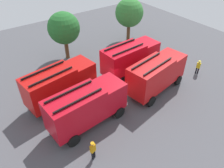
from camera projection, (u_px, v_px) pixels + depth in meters
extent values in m
plane|color=#4C4C51|center=(112.00, 95.00, 22.57)|extent=(48.56, 48.56, 0.00)
cube|color=red|center=(109.00, 94.00, 19.39)|extent=(2.39, 2.66, 2.60)
cube|color=#8C9EAD|center=(118.00, 87.00, 19.74)|extent=(0.24, 2.12, 1.46)
cube|color=red|center=(76.00, 110.00, 17.50)|extent=(4.98, 2.86, 2.90)
cube|color=black|center=(69.00, 91.00, 16.96)|extent=(4.32, 0.45, 0.12)
cube|color=black|center=(79.00, 100.00, 16.13)|extent=(4.32, 0.45, 0.12)
cube|color=silver|center=(119.00, 98.00, 20.70)|extent=(0.38, 2.38, 0.28)
cylinder|color=black|center=(103.00, 99.00, 21.16)|extent=(1.12, 0.43, 1.10)
cylinder|color=black|center=(119.00, 112.00, 19.70)|extent=(1.12, 0.43, 1.10)
cylinder|color=black|center=(59.00, 123.00, 18.64)|extent=(1.12, 0.43, 1.10)
cylinder|color=black|center=(73.00, 140.00, 17.18)|extent=(1.12, 0.43, 1.10)
cube|color=red|center=(170.00, 65.00, 23.30)|extent=(2.56, 2.81, 2.60)
cube|color=#8C9EAD|center=(176.00, 59.00, 23.70)|extent=(0.41, 2.11, 1.46)
cube|color=red|center=(150.00, 77.00, 21.25)|extent=(5.13, 3.21, 2.90)
cube|color=black|center=(146.00, 61.00, 20.69)|extent=(4.29, 0.78, 0.12)
cube|color=black|center=(158.00, 66.00, 19.91)|extent=(4.29, 0.78, 0.12)
cube|color=silver|center=(174.00, 69.00, 24.67)|extent=(0.56, 2.38, 0.28)
cylinder|color=black|center=(160.00, 72.00, 25.03)|extent=(1.14, 0.52, 1.10)
cylinder|color=black|center=(178.00, 80.00, 23.68)|extent=(1.14, 0.52, 1.10)
cylinder|color=black|center=(132.00, 90.00, 22.29)|extent=(1.14, 0.52, 1.10)
cylinder|color=black|center=(151.00, 101.00, 20.93)|extent=(1.14, 0.52, 1.10)
cube|color=red|center=(81.00, 74.00, 21.98)|extent=(2.54, 2.79, 2.60)
cube|color=#8C9EAD|center=(88.00, 67.00, 22.37)|extent=(0.39, 2.11, 1.46)
cube|color=red|center=(50.00, 87.00, 19.95)|extent=(5.11, 3.17, 2.90)
cube|color=black|center=(43.00, 70.00, 19.39)|extent=(4.29, 0.74, 0.12)
cube|color=black|center=(51.00, 76.00, 18.60)|extent=(4.29, 0.74, 0.12)
cube|color=silver|center=(90.00, 78.00, 23.34)|extent=(0.54, 2.38, 0.28)
cylinder|color=black|center=(77.00, 80.00, 23.71)|extent=(1.14, 0.51, 1.10)
cylinder|color=black|center=(90.00, 90.00, 22.34)|extent=(1.14, 0.51, 1.10)
cylinder|color=black|center=(36.00, 101.00, 21.00)|extent=(1.14, 0.51, 1.10)
cylinder|color=black|center=(49.00, 113.00, 19.63)|extent=(1.14, 0.51, 1.10)
cube|color=red|center=(145.00, 51.00, 25.72)|extent=(2.34, 2.62, 2.60)
cube|color=#8C9EAD|center=(152.00, 46.00, 26.06)|extent=(0.20, 2.13, 1.46)
cube|color=red|center=(124.00, 60.00, 23.88)|extent=(4.93, 2.76, 2.90)
cube|color=black|center=(120.00, 45.00, 23.35)|extent=(4.32, 0.36, 0.12)
cube|color=black|center=(128.00, 49.00, 22.50)|extent=(4.32, 0.36, 0.12)
cube|color=silver|center=(151.00, 56.00, 27.02)|extent=(0.33, 2.38, 0.28)
cylinder|color=black|center=(139.00, 58.00, 27.51)|extent=(1.12, 0.41, 1.10)
cylinder|color=black|center=(153.00, 66.00, 26.02)|extent=(1.12, 0.41, 1.10)
cylinder|color=black|center=(109.00, 71.00, 25.05)|extent=(1.12, 0.41, 1.10)
cylinder|color=black|center=(122.00, 81.00, 23.57)|extent=(1.12, 0.41, 1.10)
cylinder|color=black|center=(76.00, 74.00, 25.02)|extent=(0.16, 0.16, 0.75)
cylinder|color=black|center=(74.00, 74.00, 24.97)|extent=(0.16, 0.16, 0.75)
cube|color=orange|center=(75.00, 69.00, 24.57)|extent=(0.47, 0.36, 0.65)
sphere|color=beige|center=(74.00, 66.00, 24.31)|extent=(0.21, 0.21, 0.21)
cylinder|color=orange|center=(74.00, 65.00, 24.26)|extent=(0.26, 0.26, 0.06)
cylinder|color=black|center=(92.00, 155.00, 16.24)|extent=(0.16, 0.16, 0.83)
cylinder|color=black|center=(94.00, 154.00, 16.37)|extent=(0.16, 0.16, 0.83)
cube|color=orange|center=(93.00, 148.00, 15.83)|extent=(0.47, 0.35, 0.72)
sphere|color=tan|center=(92.00, 144.00, 15.54)|extent=(0.23, 0.23, 0.23)
cylinder|color=orange|center=(92.00, 143.00, 15.49)|extent=(0.29, 0.29, 0.07)
cylinder|color=black|center=(196.00, 70.00, 25.51)|extent=(0.16, 0.16, 0.79)
cylinder|color=black|center=(198.00, 71.00, 25.42)|extent=(0.16, 0.16, 0.79)
cube|color=gold|center=(199.00, 65.00, 25.01)|extent=(0.38, 0.48, 0.69)
sphere|color=beige|center=(200.00, 62.00, 24.74)|extent=(0.22, 0.22, 0.22)
cylinder|color=gold|center=(200.00, 61.00, 24.68)|extent=(0.28, 0.28, 0.07)
cylinder|color=brown|center=(67.00, 49.00, 27.94)|extent=(0.49, 0.49, 2.47)
sphere|color=#236628|center=(64.00, 28.00, 26.18)|extent=(3.95, 3.95, 3.95)
cylinder|color=brown|center=(128.00, 32.00, 32.15)|extent=(0.50, 0.50, 2.50)
sphere|color=#337A33|center=(129.00, 13.00, 30.36)|extent=(4.01, 4.01, 4.01)
cone|color=#F2600C|center=(123.00, 100.00, 21.37)|extent=(0.43, 0.43, 0.61)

